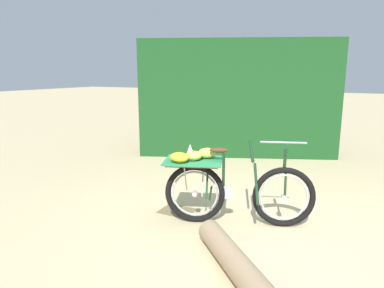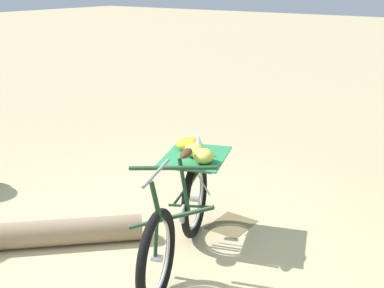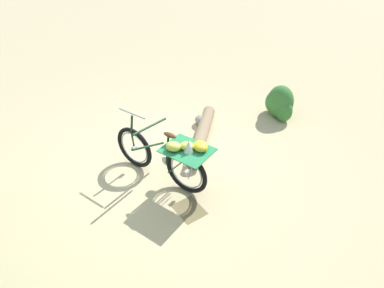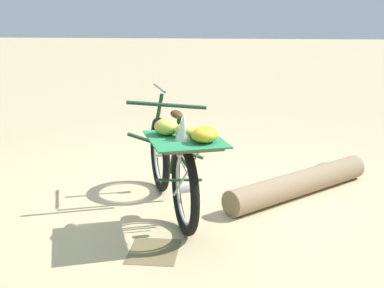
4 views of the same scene
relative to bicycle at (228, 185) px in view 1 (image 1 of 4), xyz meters
name	(u,v)px [view 1 (image 1 of 4)]	position (x,y,z in m)	size (l,w,h in m)	color
ground_plane	(251,236)	(-0.36, 0.19, -0.48)	(60.00, 60.00, 0.00)	#C6B284
foliage_hedge	(237,98)	(1.15, -3.53, 0.76)	(4.21, 0.90, 2.48)	#19471E
bicycle	(228,185)	(0.00, 0.00, 0.00)	(1.77, 0.96, 1.03)	black
fallen_log	(245,275)	(-0.60, 1.13, -0.37)	(0.24, 0.24, 1.79)	#937A5B
leaf_litter_patch	(177,211)	(0.73, -0.06, -0.48)	(0.44, 0.36, 0.01)	olive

